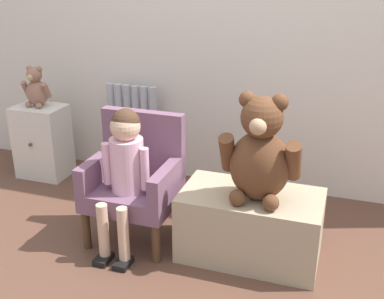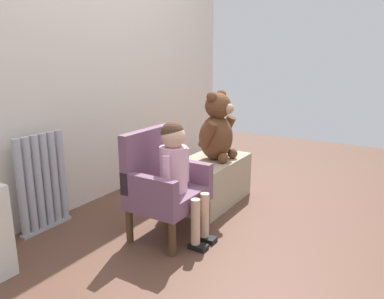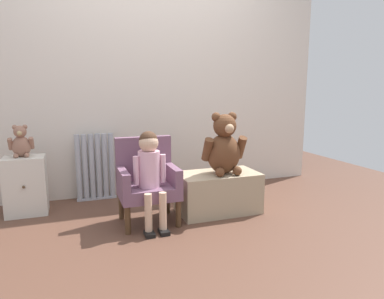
{
  "view_description": "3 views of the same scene",
  "coord_description": "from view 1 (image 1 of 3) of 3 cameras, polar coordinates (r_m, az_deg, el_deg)",
  "views": [
    {
      "loc": [
        0.8,
        -1.68,
        1.43
      ],
      "look_at": [
        0.09,
        0.4,
        0.55
      ],
      "focal_mm": 45.0,
      "sensor_mm": 36.0,
      "label": 1
    },
    {
      "loc": [
        -2.02,
        -0.93,
        1.14
      ],
      "look_at": [
        0.06,
        0.36,
        0.51
      ],
      "focal_mm": 35.0,
      "sensor_mm": 36.0,
      "label": 2
    },
    {
      "loc": [
        -0.78,
        -2.22,
        1.06
      ],
      "look_at": [
        0.15,
        0.37,
        0.57
      ],
      "focal_mm": 32.0,
      "sensor_mm": 36.0,
      "label": 3
    }
  ],
  "objects": [
    {
      "name": "small_teddy_bear",
      "position": [
        3.37,
        -17.97,
        6.89
      ],
      "size": [
        0.2,
        0.14,
        0.27
      ],
      "color": "#936653",
      "rests_on": "small_dresser"
    },
    {
      "name": "small_dresser",
      "position": [
        3.46,
        -17.27,
        0.93
      ],
      "size": [
        0.33,
        0.27,
        0.5
      ],
      "color": "silver",
      "rests_on": "ground_plane"
    },
    {
      "name": "child_armchair",
      "position": [
        2.56,
        -6.71,
        -3.35
      ],
      "size": [
        0.46,
        0.39,
        0.68
      ],
      "color": "#724D64",
      "rests_on": "ground_plane"
    },
    {
      "name": "ground_plane",
      "position": [
        2.35,
        -5.51,
        -15.72
      ],
      "size": [
        6.0,
        6.0,
        0.0
      ],
      "primitive_type": "plane",
      "color": "brown"
    },
    {
      "name": "child_figure",
      "position": [
        2.41,
        -7.97,
        -1.26
      ],
      "size": [
        0.25,
        0.35,
        0.75
      ],
      "color": "#E3ABC2",
      "rests_on": "ground_plane"
    },
    {
      "name": "radiator",
      "position": [
        3.3,
        -7.0,
        2.1
      ],
      "size": [
        0.37,
        0.05,
        0.64
      ],
      "color": "#A6AAB6",
      "rests_on": "ground_plane"
    },
    {
      "name": "low_bench",
      "position": [
        2.47,
        6.91,
        -8.9
      ],
      "size": [
        0.69,
        0.39,
        0.35
      ],
      "primitive_type": "cube",
      "color": "tan",
      "rests_on": "ground_plane"
    },
    {
      "name": "large_teddy_bear",
      "position": [
        2.25,
        8.08,
        -0.55
      ],
      "size": [
        0.38,
        0.27,
        0.52
      ],
      "color": "brown",
      "rests_on": "low_bench"
    }
  ]
}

